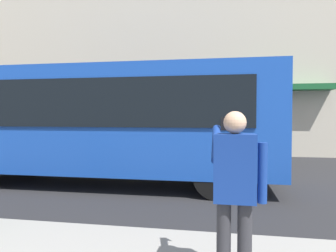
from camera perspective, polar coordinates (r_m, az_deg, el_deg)
ground_plane at (r=8.21m, az=1.41°, el=-10.79°), size 60.00×60.00×0.00m
building_facade_far at (r=15.35m, az=5.52°, el=17.72°), size 28.00×1.55×12.00m
red_bus at (r=8.45m, az=-11.88°, el=1.04°), size 9.05×2.54×3.08m
pedestrian_photographer at (r=3.15m, az=12.12°, el=-10.33°), size 0.53×0.52×1.70m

